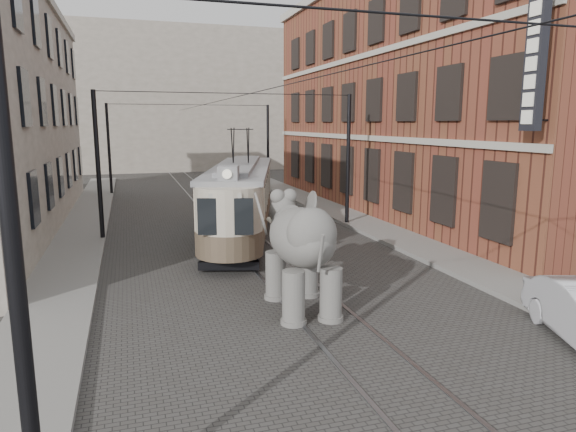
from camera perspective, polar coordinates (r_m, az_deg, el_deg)
name	(u,v)px	position (r m, az deg, el deg)	size (l,w,h in m)	color
ground	(276,269)	(16.80, -1.36, -5.93)	(120.00, 120.00, 0.00)	#3B3936
tram_rails	(276,268)	(16.80, -1.36, -5.89)	(1.54, 80.00, 0.02)	slate
sidewalk_right	(434,253)	(19.26, 16.09, -3.98)	(2.00, 60.00, 0.15)	slate
sidewalk_left	(61,285)	(16.30, -24.06, -7.09)	(2.00, 60.00, 0.15)	slate
brick_building	(425,99)	(29.00, 15.14, 12.55)	(8.00, 26.00, 12.00)	brown
distant_block	(169,101)	(55.72, -13.18, 12.44)	(28.00, 10.00, 14.00)	gray
catenary	(237,166)	(21.01, -5.74, 5.63)	(11.00, 30.20, 6.00)	black
tram	(241,183)	(21.49, -5.28, 3.75)	(2.35, 11.37, 4.51)	#BFB19A
elephant	(302,254)	(12.90, 1.55, -4.26)	(2.62, 4.76, 2.91)	slate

